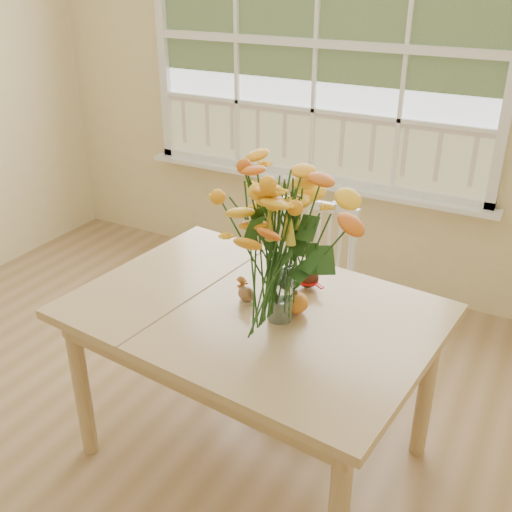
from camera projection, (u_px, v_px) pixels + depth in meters
The scene contains 9 objects.
floor at pixel (91, 490), 2.52m from camera, with size 4.00×4.50×0.01m, color #9A774A.
wall_back at pixel (317, 77), 3.69m from camera, with size 4.00×0.02×2.70m, color beige.
window at pixel (316, 46), 3.58m from camera, with size 2.42×0.12×1.74m.
dining_table at pixel (254, 327), 2.43m from camera, with size 1.50×1.14×0.75m.
windsor_chair at pixel (311, 282), 3.09m from camera, with size 0.44×0.42×0.90m.
flower_vase at pixel (282, 241), 2.17m from camera, with size 0.46×0.46×0.55m.
pumpkin at pixel (295, 303), 2.33m from camera, with size 0.10×0.10×0.08m, color orange.
turkey_figurine at pixel (247, 294), 2.40m from camera, with size 0.09×0.07×0.10m.
dark_gourd at pixel (308, 279), 2.51m from camera, with size 0.13×0.09×0.08m.
Camera 1 is at (1.48, -1.27, 2.00)m, focal length 42.00 mm.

